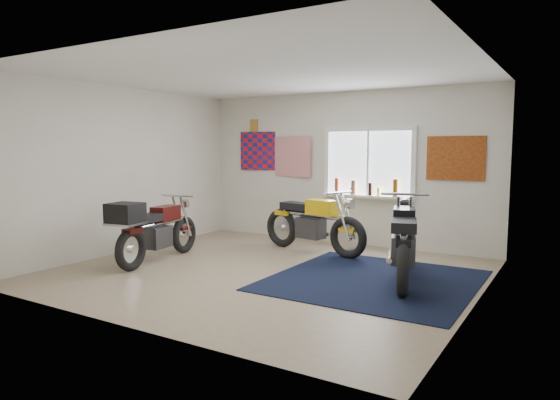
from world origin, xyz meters
The scene contains 10 objects.
ground centered at (0.00, 0.00, 0.00)m, with size 5.50×5.50×0.00m, color #9E896B.
room_shell centered at (0.00, 0.00, 1.64)m, with size 5.50×5.50×5.50m.
navy_rug centered at (1.43, 0.34, 0.01)m, with size 2.50×2.60×0.01m, color black.
window_assembly centered at (0.50, 2.47, 1.37)m, with size 1.66×0.17×1.26m.
oil_bottles centered at (0.50, 2.40, 1.03)m, with size 1.16×0.09×0.30m.
flag_display centered at (-1.90, 2.48, 2.15)m, with size 1.60×0.10×1.17m.
triumph_poster centered at (1.95, 2.48, 1.55)m, with size 0.90×0.03×0.70m, color #A54C14.
yellow_triumph centered at (-0.07, 1.50, 0.46)m, with size 2.05×0.68×1.04m.
black_chrome_bike centered at (1.75, 0.55, 0.48)m, with size 0.86×2.08×1.10m.
maroon_tourer centered at (-1.73, -0.44, 0.51)m, with size 0.71×1.92×0.98m.
Camera 1 is at (3.70, -5.69, 1.72)m, focal length 32.00 mm.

